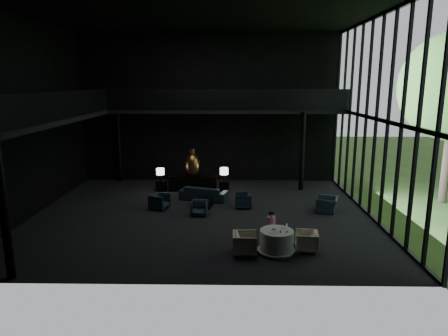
{
  "coord_description": "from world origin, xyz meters",
  "views": [
    {
      "loc": [
        1.18,
        -15.96,
        5.41
      ],
      "look_at": [
        0.9,
        0.5,
        1.88
      ],
      "focal_mm": 32.0,
      "sensor_mm": 36.0,
      "label": 1
    }
  ],
  "objects_px": {
    "coffee_table": "(203,203)",
    "dining_chair_east": "(307,241)",
    "side_table_left": "(162,185)",
    "table_lamp_right": "(224,172)",
    "sofa": "(204,190)",
    "lounge_armchair_east": "(243,200)",
    "table_lamp_left": "(160,172)",
    "dining_chair_north": "(277,234)",
    "bronze_urn": "(193,165)",
    "dining_table": "(276,243)",
    "window_armchair": "(327,203)",
    "lounge_armchair_west": "(160,201)",
    "side_table_right": "(224,186)",
    "lounge_armchair_south": "(199,208)",
    "dining_chair_west": "(245,242)",
    "console": "(193,183)",
    "child": "(271,220)"
  },
  "relations": [
    {
      "from": "table_lamp_left",
      "to": "coffee_table",
      "type": "relative_size",
      "value": 0.82
    },
    {
      "from": "dining_table",
      "to": "console",
      "type": "bearing_deg",
      "value": 114.39
    },
    {
      "from": "lounge_armchair_west",
      "to": "dining_table",
      "type": "distance_m",
      "value": 6.41
    },
    {
      "from": "bronze_urn",
      "to": "side_table_left",
      "type": "relative_size",
      "value": 2.53
    },
    {
      "from": "side_table_right",
      "to": "lounge_armchair_east",
      "type": "bearing_deg",
      "value": -72.11
    },
    {
      "from": "lounge_armchair_west",
      "to": "dining_chair_north",
      "type": "distance_m",
      "value": 5.94
    },
    {
      "from": "table_lamp_left",
      "to": "dining_chair_north",
      "type": "bearing_deg",
      "value": -51.52
    },
    {
      "from": "lounge_armchair_east",
      "to": "lounge_armchair_south",
      "type": "bearing_deg",
      "value": -57.96
    },
    {
      "from": "side_table_right",
      "to": "window_armchair",
      "type": "relative_size",
      "value": 0.62
    },
    {
      "from": "table_lamp_left",
      "to": "lounge_armchair_west",
      "type": "bearing_deg",
      "value": -81.17
    },
    {
      "from": "console",
      "to": "dining_table",
      "type": "relative_size",
      "value": 1.98
    },
    {
      "from": "table_lamp_right",
      "to": "dining_chair_north",
      "type": "relative_size",
      "value": 1.13
    },
    {
      "from": "dining_table",
      "to": "lounge_armchair_south",
      "type": "bearing_deg",
      "value": 127.2
    },
    {
      "from": "lounge_armchair_south",
      "to": "dining_table",
      "type": "xyz_separation_m",
      "value": [
        2.79,
        -3.67,
        0.03
      ]
    },
    {
      "from": "table_lamp_left",
      "to": "sofa",
      "type": "relative_size",
      "value": 0.28
    },
    {
      "from": "lounge_armchair_south",
      "to": "dining_chair_east",
      "type": "bearing_deg",
      "value": -36.26
    },
    {
      "from": "console",
      "to": "coffee_table",
      "type": "distance_m",
      "value": 2.83
    },
    {
      "from": "bronze_urn",
      "to": "dining_table",
      "type": "height_order",
      "value": "bronze_urn"
    },
    {
      "from": "coffee_table",
      "to": "dining_table",
      "type": "relative_size",
      "value": 0.66
    },
    {
      "from": "window_armchair",
      "to": "dining_chair_north",
      "type": "xyz_separation_m",
      "value": [
        -2.52,
        -3.4,
        -0.08
      ]
    },
    {
      "from": "console",
      "to": "dining_table",
      "type": "height_order",
      "value": "console"
    },
    {
      "from": "lounge_armchair_west",
      "to": "child",
      "type": "height_order",
      "value": "child"
    },
    {
      "from": "dining_chair_north",
      "to": "table_lamp_left",
      "type": "bearing_deg",
      "value": -39.71
    },
    {
      "from": "table_lamp_right",
      "to": "dining_chair_west",
      "type": "relative_size",
      "value": 0.88
    },
    {
      "from": "side_table_left",
      "to": "table_lamp_right",
      "type": "xyz_separation_m",
      "value": [
        3.2,
        -0.15,
        0.76
      ]
    },
    {
      "from": "coffee_table",
      "to": "dining_chair_east",
      "type": "distance_m",
      "value": 5.97
    },
    {
      "from": "sofa",
      "to": "lounge_armchair_south",
      "type": "distance_m",
      "value": 2.26
    },
    {
      "from": "dining_table",
      "to": "dining_chair_west",
      "type": "xyz_separation_m",
      "value": [
        -1.03,
        -0.12,
        0.06
      ]
    },
    {
      "from": "dining_chair_north",
      "to": "child",
      "type": "distance_m",
      "value": 0.52
    },
    {
      "from": "lounge_armchair_west",
      "to": "coffee_table",
      "type": "height_order",
      "value": "lounge_armchair_west"
    },
    {
      "from": "table_lamp_left",
      "to": "dining_chair_north",
      "type": "distance_m",
      "value": 8.28
    },
    {
      "from": "bronze_urn",
      "to": "table_lamp_left",
      "type": "xyz_separation_m",
      "value": [
        -1.6,
        -0.24,
        -0.34
      ]
    },
    {
      "from": "table_lamp_right",
      "to": "window_armchair",
      "type": "relative_size",
      "value": 0.79
    },
    {
      "from": "bronze_urn",
      "to": "side_table_right",
      "type": "relative_size",
      "value": 2.53
    },
    {
      "from": "table_lamp_right",
      "to": "sofa",
      "type": "bearing_deg",
      "value": -122.98
    },
    {
      "from": "sofa",
      "to": "dining_chair_west",
      "type": "bearing_deg",
      "value": 122.89
    },
    {
      "from": "sofa",
      "to": "lounge_armchair_east",
      "type": "height_order",
      "value": "sofa"
    },
    {
      "from": "console",
      "to": "dining_chair_east",
      "type": "bearing_deg",
      "value": -59.14
    },
    {
      "from": "console",
      "to": "lounge_armchair_south",
      "type": "height_order",
      "value": "console"
    },
    {
      "from": "coffee_table",
      "to": "window_armchair",
      "type": "bearing_deg",
      "value": -6.16
    },
    {
      "from": "dining_chair_east",
      "to": "child",
      "type": "xyz_separation_m",
      "value": [
        -1.07,
        0.87,
        0.42
      ]
    },
    {
      "from": "sofa",
      "to": "dining_chair_north",
      "type": "xyz_separation_m",
      "value": [
        2.86,
        -5.09,
        -0.17
      ]
    },
    {
      "from": "console",
      "to": "sofa",
      "type": "height_order",
      "value": "sofa"
    },
    {
      "from": "sofa",
      "to": "window_armchair",
      "type": "xyz_separation_m",
      "value": [
        5.38,
        -1.69,
        -0.09
      ]
    },
    {
      "from": "dining_chair_east",
      "to": "dining_chair_west",
      "type": "distance_m",
      "value": 2.05
    },
    {
      "from": "side_table_right",
      "to": "dining_chair_east",
      "type": "xyz_separation_m",
      "value": [
        2.82,
        -7.32,
        0.07
      ]
    },
    {
      "from": "window_armchair",
      "to": "table_lamp_right",
      "type": "bearing_deg",
      "value": -106.47
    },
    {
      "from": "lounge_armchair_south",
      "to": "coffee_table",
      "type": "xyz_separation_m",
      "value": [
        0.06,
        1.14,
        -0.12
      ]
    },
    {
      "from": "table_lamp_left",
      "to": "dining_chair_west",
      "type": "relative_size",
      "value": 0.86
    },
    {
      "from": "side_table_left",
      "to": "sofa",
      "type": "height_order",
      "value": "sofa"
    }
  ]
}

